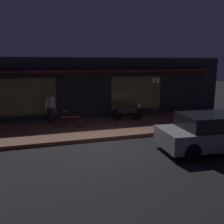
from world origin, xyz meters
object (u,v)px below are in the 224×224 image
bicycle_parked (70,121)px  parked_car_near (212,132)px  person_photographer (50,107)px  motorcycle (127,111)px  sign_post (155,94)px

bicycle_parked → parked_car_near: bearing=-41.8°
bicycle_parked → person_photographer: 1.58m
motorcycle → parked_car_near: size_ratio=0.40×
bicycle_parked → person_photographer: bearing=124.5°
sign_post → parked_car_near: 5.51m
parked_car_near → person_photographer: bearing=135.6°
motorcycle → sign_post: bearing=10.8°
parked_car_near → bicycle_parked: bearing=138.2°
parked_car_near → motorcycle: bearing=106.9°
motorcycle → parked_car_near: 5.31m
bicycle_parked → parked_car_near: size_ratio=0.39×
motorcycle → bicycle_parked: size_ratio=1.04×
bicycle_parked → parked_car_near: 6.47m
bicycle_parked → sign_post: size_ratio=0.68×
person_photographer → parked_car_near: 7.93m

